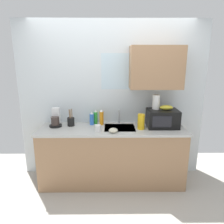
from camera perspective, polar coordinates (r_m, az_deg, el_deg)
name	(u,v)px	position (r m, az deg, el deg)	size (l,w,h in m)	color
kitchen_wall_assembly	(119,95)	(3.32, 1.88, 4.62)	(2.98, 0.42, 2.50)	silver
counter_unit	(112,155)	(3.29, 0.04, -11.75)	(2.21, 0.63, 0.90)	#9E7551
sink_faucet	(119,117)	(3.32, 1.97, -1.33)	(0.03, 0.03, 0.22)	#B2B5BA
microwave	(162,118)	(3.22, 13.81, -1.73)	(0.46, 0.35, 0.27)	black
banana_bunch	(166,108)	(3.20, 14.85, 1.21)	(0.20, 0.11, 0.07)	gold
paper_towel_roll	(156,102)	(3.19, 12.11, 2.73)	(0.11, 0.11, 0.22)	white
coffee_maker	(56,119)	(3.30, -15.32, -2.02)	(0.19, 0.21, 0.28)	black
dish_soap_bottle_orange	(102,118)	(3.25, -2.92, -1.55)	(0.07, 0.07, 0.25)	orange
dish_soap_bottle_green	(96,117)	(3.30, -4.56, -1.46)	(0.06, 0.06, 0.23)	green
dish_soap_bottle_blue	(92,119)	(3.26, -5.64, -1.85)	(0.07, 0.07, 0.21)	blue
cereal_canister	(141,122)	(3.07, 8.07, -2.68)	(0.10, 0.10, 0.23)	gold
mug_white	(98,128)	(2.98, -3.91, -4.46)	(0.08, 0.08, 0.10)	white
utensil_crock	(71,121)	(3.27, -11.32, -2.56)	(0.11, 0.11, 0.27)	black
small_bowl	(113,130)	(2.92, 0.36, -5.11)	(0.13, 0.13, 0.07)	beige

